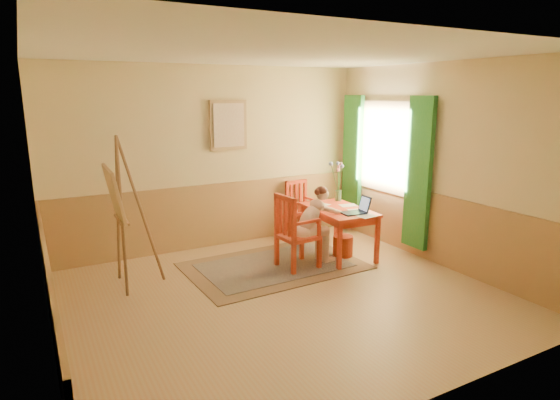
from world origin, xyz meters
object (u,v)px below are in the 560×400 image
table (338,214)px  easel (118,199)px  chair_back (301,209)px  chair_left (295,232)px  laptop (357,210)px  figure (314,222)px

table → easel: 3.11m
table → chair_back: size_ratio=1.31×
chair_left → easel: easel is taller
laptop → table: bearing=100.5°
table → laptop: bearing=-79.5°
table → figure: figure is taller
table → laptop: 0.39m
table → chair_back: bearing=90.7°
chair_left → easel: (-2.20, 0.49, 0.60)m
chair_left → laptop: chair_left is taller
figure → laptop: bearing=-18.5°
figure → easel: easel is taller
figure → easel: 2.61m
table → laptop: laptop is taller
chair_left → figure: 0.33m
chair_back → laptop: bearing=-86.8°
chair_left → laptop: 0.96m
chair_back → figure: figure is taller
chair_back → easel: 3.20m
figure → table: bearing=16.2°
figure → easel: bearing=169.5°
easel → table: bearing=-5.9°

